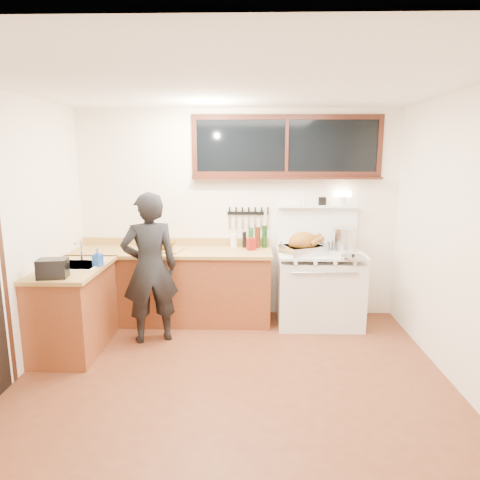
{
  "coord_description": "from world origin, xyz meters",
  "views": [
    {
      "loc": [
        0.16,
        -3.62,
        2.03
      ],
      "look_at": [
        0.05,
        0.85,
        1.15
      ],
      "focal_mm": 32.0,
      "sensor_mm": 36.0,
      "label": 1
    }
  ],
  "objects_px": {
    "man": "(150,268)",
    "cutting_board": "(164,246)",
    "vintage_stove": "(319,286)",
    "roast_turkey": "(304,245)"
  },
  "relations": [
    {
      "from": "man",
      "to": "cutting_board",
      "type": "height_order",
      "value": "man"
    },
    {
      "from": "vintage_stove",
      "to": "roast_turkey",
      "type": "bearing_deg",
      "value": -153.73
    },
    {
      "from": "vintage_stove",
      "to": "cutting_board",
      "type": "relative_size",
      "value": 3.3
    },
    {
      "from": "roast_turkey",
      "to": "man",
      "type": "bearing_deg",
      "value": -165.45
    },
    {
      "from": "cutting_board",
      "to": "roast_turkey",
      "type": "bearing_deg",
      "value": -4.02
    },
    {
      "from": "vintage_stove",
      "to": "cutting_board",
      "type": "bearing_deg",
      "value": 179.64
    },
    {
      "from": "man",
      "to": "cutting_board",
      "type": "distance_m",
      "value": 0.58
    },
    {
      "from": "cutting_board",
      "to": "vintage_stove",
      "type": "bearing_deg",
      "value": -0.36
    },
    {
      "from": "man",
      "to": "cutting_board",
      "type": "bearing_deg",
      "value": 85.25
    },
    {
      "from": "vintage_stove",
      "to": "cutting_board",
      "type": "xyz_separation_m",
      "value": [
        -1.89,
        0.01,
        0.49
      ]
    }
  ]
}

